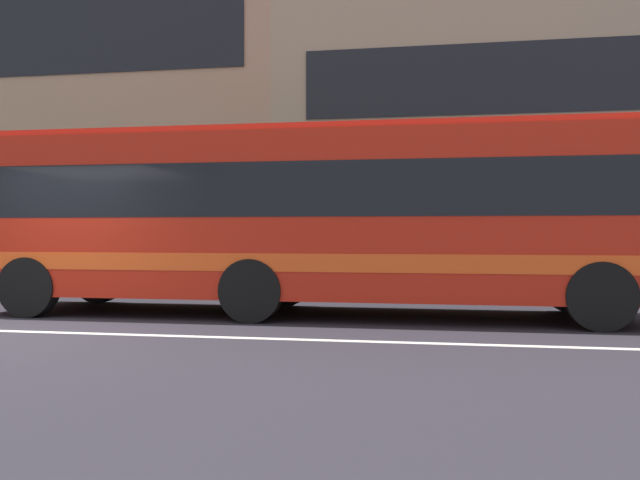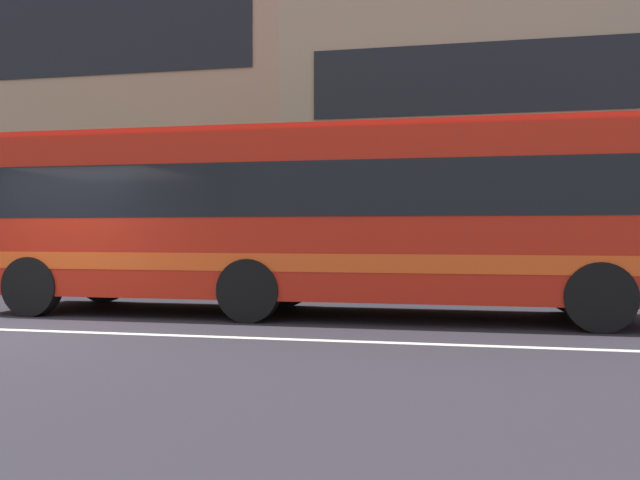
# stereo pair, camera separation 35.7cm
# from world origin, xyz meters

# --- Properties ---
(ground_plane) EXTENTS (160.00, 160.00, 0.00)m
(ground_plane) POSITION_xyz_m (0.00, 0.00, 0.00)
(ground_plane) COLOR #27242C
(lane_centre_line) EXTENTS (60.00, 0.16, 0.01)m
(lane_centre_line) POSITION_xyz_m (0.00, 0.00, 0.00)
(lane_centre_line) COLOR silver
(lane_centre_line) RESTS_ON ground_plane
(hedge_row_far) EXTENTS (21.13, 1.10, 1.16)m
(hedge_row_far) POSITION_xyz_m (-3.56, 6.76, 0.58)
(hedge_row_far) COLOR #2F5722
(hedge_row_far) RESTS_ON ground_plane
(apartment_block_left) EXTENTS (19.31, 10.20, 12.71)m
(apartment_block_left) POSITION_xyz_m (-8.38, 14.90, 6.35)
(apartment_block_left) COLOR tan
(apartment_block_left) RESTS_ON ground_plane
(transit_bus) EXTENTS (11.02, 2.63, 3.13)m
(transit_bus) POSITION_xyz_m (3.76, 2.68, 1.73)
(transit_bus) COLOR red
(transit_bus) RESTS_ON ground_plane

